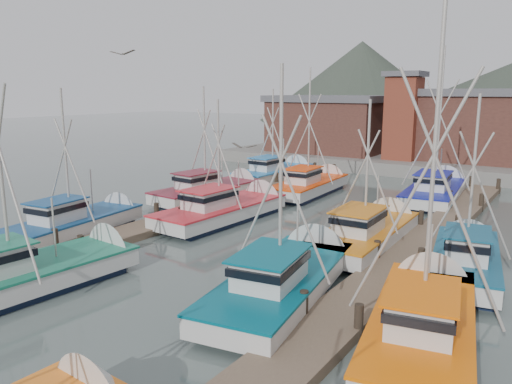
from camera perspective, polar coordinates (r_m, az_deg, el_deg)
The scene contains 21 objects.
ground at distance 22.55m, azimuth -5.73°, elevation -9.07°, with size 260.00×260.00×0.00m, color #475652.
dock_left at distance 29.86m, azimuth -11.20°, elevation -3.66°, with size 2.30×46.00×1.50m.
dock_right at distance 22.63m, azimuth 15.14°, elevation -8.78°, with size 2.30×46.00×1.50m.
quay at distance 55.39m, azimuth 19.41°, elevation 3.26°, with size 44.00×16.00×1.20m, color gray.
shed_left at distance 56.90m, azimuth 8.29°, elevation 7.78°, with size 12.72×8.48×6.20m.
shed_center at distance 53.84m, azimuth 25.92°, elevation 6.93°, with size 14.84×9.54×6.90m.
lookout_tower at distance 51.66m, azimuth 16.47°, elevation 8.42°, with size 3.60×3.60×8.50m.
distant_hills at distance 141.49m, azimuth 23.27°, elevation 7.36°, with size 175.00×140.00×42.00m.
boat_4 at distance 22.18m, azimuth -24.26°, elevation -8.53°, with size 4.47×10.30×11.20m.
boat_5 at distance 19.89m, azimuth 3.58°, elevation -9.81°, with size 4.64×10.36×9.76m.
boat_6 at distance 29.60m, azimuth -19.42°, elevation -3.29°, with size 3.75×9.17×8.80m.
boat_7 at distance 17.45m, azimuth 18.64°, elevation -13.53°, with size 4.61×9.73×11.60m.
boat_8 at distance 31.07m, azimuth -3.25°, elevation -1.97°, with size 3.64×10.19×8.36m.
boat_9 at distance 26.64m, azimuth 12.83°, elevation -4.53°, with size 3.45×9.61×8.36m.
boat_10 at distance 37.02m, azimuth -4.98°, elevation 0.20°, with size 3.79×9.74×9.07m.
boat_11 at distance 23.98m, azimuth 22.85°, elevation -6.96°, with size 4.02×8.69×8.48m.
boat_12 at distance 39.23m, azimuth 6.42°, elevation 0.82°, with size 4.15×9.54×10.44m.
boat_13 at distance 39.19m, azimuth 19.92°, elevation 0.20°, with size 4.74×10.65×11.92m.
boat_14 at distance 45.12m, azimuth 2.43°, elevation 2.28°, with size 3.74×9.70×8.92m.
gull_near at distance 23.63m, azimuth -15.03°, elevation 15.06°, with size 1.54×0.61×0.24m.
gull_far at distance 22.76m, azimuth -1.36°, elevation 5.22°, with size 1.53×0.66×0.24m.
Camera 1 is at (13.54, -16.21, 7.90)m, focal length 35.00 mm.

